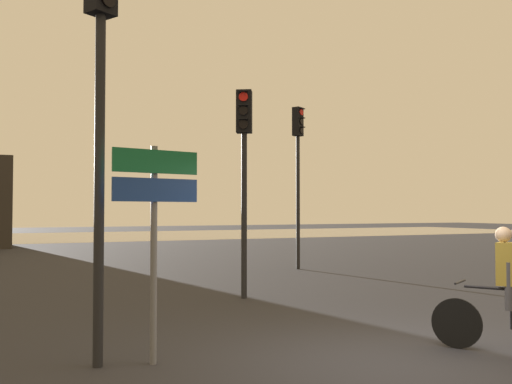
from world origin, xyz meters
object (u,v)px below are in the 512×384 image
object	(u,v)px
direction_sign_post	(155,213)
cyclist	(504,290)
traffic_light_near_left	(101,71)
traffic_light_center	(244,153)
traffic_light_far_right	(298,158)

from	to	relation	value
direction_sign_post	cyclist	bearing A→B (deg)	150.08
cyclist	traffic_light_near_left	bearing A→B (deg)	130.86
traffic_light_center	traffic_light_near_left	bearing A→B (deg)	78.45
direction_sign_post	traffic_light_center	bearing A→B (deg)	-136.58
traffic_light_center	traffic_light_far_right	distance (m)	6.13
traffic_light_near_left	traffic_light_center	world-z (taller)	traffic_light_near_left
traffic_light_near_left	traffic_light_center	distance (m)	5.45
traffic_light_center	traffic_light_far_right	world-z (taller)	traffic_light_far_right
direction_sign_post	cyclist	world-z (taller)	direction_sign_post
traffic_light_near_left	direction_sign_post	bearing A→B (deg)	135.60
traffic_light_near_left	direction_sign_post	distance (m)	1.80
traffic_light_center	cyclist	xyz separation A→B (m)	(1.12, -5.63, -2.21)
traffic_light_near_left	traffic_light_far_right	world-z (taller)	traffic_light_far_right
cyclist	direction_sign_post	bearing A→B (deg)	130.44
traffic_light_near_left	traffic_light_center	size ratio (longest dim) A/B	1.16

